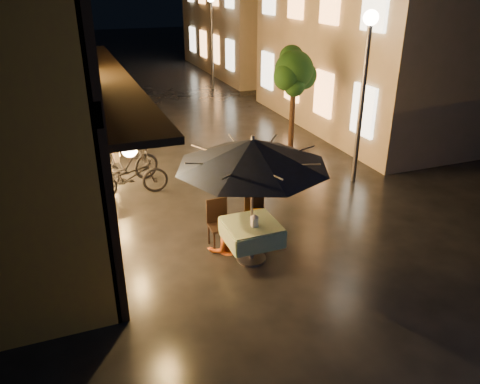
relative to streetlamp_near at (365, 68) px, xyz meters
name	(u,v)px	position (x,y,z in m)	size (l,w,h in m)	color
ground	(284,237)	(-3.00, -2.00, -2.92)	(90.00, 90.00, 0.00)	black
east_building_near	(401,24)	(4.49, 4.50, 0.49)	(7.30, 9.30, 6.80)	tan
east_building_far	(266,2)	(4.49, 16.00, 0.74)	(7.30, 10.30, 7.30)	tan
street_tree	(294,73)	(-0.59, 2.51, -0.50)	(1.43, 1.20, 3.15)	black
streetlamp_near	(365,68)	(0.00, 0.00, 0.00)	(0.36, 0.36, 4.23)	#59595E
streetlamp_far	(211,25)	(0.00, 12.00, 0.00)	(0.36, 0.36, 4.23)	#59595E
cafe_table	(252,232)	(-3.94, -2.54, -2.33)	(0.99, 0.99, 0.78)	#59595E
patio_umbrella	(253,153)	(-3.94, -2.54, -0.77)	(2.74, 2.74, 2.46)	#59595E
cafe_chair_left	(219,221)	(-4.34, -1.81, -2.38)	(0.42, 0.42, 0.97)	black
cafe_chair_right	(256,214)	(-3.54, -1.81, -2.38)	(0.42, 0.42, 0.97)	black
table_lantern	(254,219)	(-3.94, -2.67, -2.00)	(0.16, 0.16, 0.25)	white
person_orange	(224,217)	(-4.30, -2.04, -2.19)	(0.71, 0.55, 1.46)	#CF5C1C
person_yellow	(258,211)	(-3.57, -1.97, -2.22)	(0.90, 0.52, 1.39)	#EE9C00
bicycle_0	(129,177)	(-5.62, 1.18, -2.42)	(0.65, 1.88, 0.99)	black
bicycle_1	(127,164)	(-5.57, 1.87, -2.37)	(0.52, 1.83, 1.10)	black
bicycle_2	(119,148)	(-5.55, 3.66, -2.50)	(0.56, 1.60, 0.84)	black
bicycle_3	(107,137)	(-5.78, 4.43, -2.39)	(0.50, 1.76, 1.06)	black
bicycle_4	(112,129)	(-5.53, 5.36, -2.43)	(0.65, 1.86, 0.98)	black
bicycle_5	(114,122)	(-5.34, 6.28, -2.46)	(0.43, 1.53, 0.92)	black
bicycle_6	(99,111)	(-5.69, 8.00, -2.50)	(0.56, 1.60, 0.84)	black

